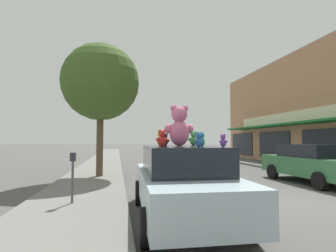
# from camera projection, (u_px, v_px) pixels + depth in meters

# --- Properties ---
(ground_plane) EXTENTS (260.00, 260.00, 0.00)m
(ground_plane) POSITION_uv_depth(u_px,v_px,m) (289.00, 204.00, 7.12)
(ground_plane) COLOR #514F4C
(sidewalk_near) EXTENTS (2.63, 90.00, 0.15)m
(sidewalk_near) POSITION_uv_depth(u_px,v_px,m) (71.00, 212.00, 6.05)
(sidewalk_near) COLOR slate
(sidewalk_near) RESTS_ON ground_plane
(plush_art_car) EXTENTS (2.11, 4.71, 1.60)m
(plush_art_car) POSITION_uv_depth(u_px,v_px,m) (182.00, 181.00, 5.80)
(plush_art_car) COLOR #ADC6D1
(plush_art_car) RESTS_ON ground_plane
(teddy_bear_giant) EXTENTS (0.72, 0.44, 0.99)m
(teddy_bear_giant) POSITION_uv_depth(u_px,v_px,m) (179.00, 126.00, 6.31)
(teddy_bear_giant) COLOR pink
(teddy_bear_giant) RESTS_ON plush_art_car
(teddy_bear_yellow) EXTENTS (0.26, 0.25, 0.38)m
(teddy_bear_yellow) POSITION_uv_depth(u_px,v_px,m) (160.00, 139.00, 6.79)
(teddy_bear_yellow) COLOR yellow
(teddy_bear_yellow) RESTS_ON plush_art_car
(teddy_bear_black) EXTENTS (0.23, 0.17, 0.31)m
(teddy_bear_black) POSITION_uv_depth(u_px,v_px,m) (165.00, 140.00, 6.28)
(teddy_bear_black) COLOR black
(teddy_bear_black) RESTS_ON plush_art_car
(teddy_bear_green) EXTENTS (0.28, 0.18, 0.39)m
(teddy_bear_green) POSITION_uv_depth(u_px,v_px,m) (193.00, 138.00, 6.98)
(teddy_bear_green) COLOR green
(teddy_bear_green) RESTS_ON plush_art_car
(teddy_bear_red) EXTENTS (0.27, 0.17, 0.36)m
(teddy_bear_red) POSITION_uv_depth(u_px,v_px,m) (162.00, 138.00, 5.59)
(teddy_bear_red) COLOR red
(teddy_bear_red) RESTS_ON plush_art_car
(teddy_bear_white) EXTENTS (0.26, 0.19, 0.34)m
(teddy_bear_white) POSITION_uv_depth(u_px,v_px,m) (165.00, 139.00, 6.70)
(teddy_bear_white) COLOR white
(teddy_bear_white) RESTS_ON plush_art_car
(teddy_bear_purple) EXTENTS (0.16, 0.20, 0.26)m
(teddy_bear_purple) POSITION_uv_depth(u_px,v_px,m) (223.00, 141.00, 5.23)
(teddy_bear_purple) COLOR purple
(teddy_bear_purple) RESTS_ON plush_art_car
(teddy_bear_blue) EXTENTS (0.19, 0.21, 0.29)m
(teddy_bear_blue) POSITION_uv_depth(u_px,v_px,m) (198.00, 140.00, 4.98)
(teddy_bear_blue) COLOR blue
(teddy_bear_blue) RESTS_ON plush_art_car
(teddy_bear_teal) EXTENTS (0.22, 0.22, 0.33)m
(teddy_bear_teal) POSITION_uv_depth(u_px,v_px,m) (202.00, 139.00, 6.08)
(teddy_bear_teal) COLOR teal
(teddy_bear_teal) RESTS_ON plush_art_car
(parked_car_far_center) EXTENTS (1.94, 4.53, 1.57)m
(parked_car_far_center) POSITION_uv_depth(u_px,v_px,m) (312.00, 163.00, 10.67)
(parked_car_far_center) COLOR #336B3D
(parked_car_far_center) RESTS_ON ground_plane
(street_tree) EXTENTS (3.50, 3.50, 6.00)m
(street_tree) POSITION_uv_depth(u_px,v_px,m) (101.00, 82.00, 11.95)
(street_tree) COLOR brown
(street_tree) RESTS_ON sidewalk_near
(parking_meter) EXTENTS (0.14, 0.10, 1.27)m
(parking_meter) POSITION_uv_depth(u_px,v_px,m) (73.00, 171.00, 6.65)
(parking_meter) COLOR #4C4C51
(parking_meter) RESTS_ON sidewalk_near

